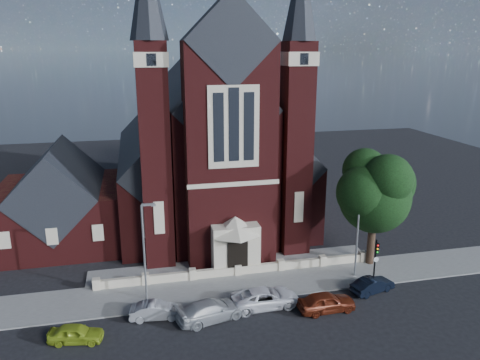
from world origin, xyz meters
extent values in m
plane|color=black|center=(0.00, 15.00, 0.00)|extent=(120.00, 120.00, 0.00)
cube|color=slate|center=(0.00, 4.50, 0.00)|extent=(60.00, 5.00, 0.12)
cube|color=slate|center=(0.00, 8.50, 0.00)|extent=(26.00, 3.00, 0.14)
cube|color=beige|center=(0.00, 6.50, 0.00)|extent=(24.00, 0.40, 0.90)
cube|color=#471313|center=(0.00, 25.00, 7.00)|extent=(10.00, 30.00, 14.00)
cube|color=black|center=(0.00, 25.00, 14.00)|extent=(10.00, 30.20, 10.00)
cube|color=#471313|center=(-7.50, 24.00, 4.00)|extent=(5.00, 26.00, 8.00)
cube|color=#471313|center=(7.50, 24.00, 4.00)|extent=(5.00, 26.00, 8.00)
cube|color=black|center=(-7.50, 24.00, 8.00)|extent=(5.01, 26.20, 5.01)
cube|color=black|center=(7.50, 24.00, 8.00)|extent=(5.01, 26.20, 5.01)
cube|color=#471313|center=(0.00, 9.50, 10.00)|extent=(8.00, 3.00, 20.00)
cube|color=black|center=(0.00, 9.50, 20.00)|extent=(8.00, 3.20, 8.00)
cube|color=beige|center=(0.00, 7.95, 13.00)|extent=(4.40, 0.15, 7.00)
cube|color=black|center=(0.00, 7.88, 13.20)|extent=(0.90, 0.08, 6.20)
cube|color=beige|center=(0.00, 7.50, 2.20)|extent=(4.20, 2.00, 4.40)
cube|color=black|center=(0.00, 6.45, 1.60)|extent=(1.80, 0.12, 3.20)
cone|color=beige|center=(0.00, 7.50, 4.40)|extent=(4.60, 4.60, 1.60)
cube|color=#471313|center=(-6.50, 10.50, 10.00)|extent=(2.60, 2.60, 20.00)
cube|color=beige|center=(-6.50, 10.50, 18.50)|extent=(2.80, 2.80, 1.20)
cube|color=#471313|center=(6.50, 10.50, 10.00)|extent=(2.60, 2.60, 20.00)
cube|color=beige|center=(6.50, 10.50, 18.50)|extent=(2.80, 2.80, 1.20)
cube|color=#471313|center=(-16.00, 18.00, 3.00)|extent=(12.00, 12.00, 6.00)
cube|color=black|center=(-16.00, 18.00, 6.00)|extent=(8.49, 12.20, 8.49)
cylinder|color=black|center=(12.50, 6.00, 2.50)|extent=(0.70, 0.70, 5.00)
sphere|color=black|center=(12.50, 6.00, 6.50)|extent=(6.40, 6.40, 6.40)
sphere|color=black|center=(12.90, 4.80, 8.50)|extent=(4.40, 4.40, 4.40)
cylinder|color=gray|center=(-8.00, 4.00, 4.00)|extent=(0.16, 0.16, 8.00)
cube|color=gray|center=(-7.50, 4.00, 8.00)|extent=(1.00, 0.15, 0.18)
cube|color=gray|center=(-7.10, 4.00, 7.92)|extent=(0.35, 0.22, 0.12)
cylinder|color=gray|center=(10.00, 4.00, 4.00)|extent=(0.16, 0.16, 8.00)
cube|color=gray|center=(10.50, 4.00, 8.00)|extent=(1.00, 0.15, 0.18)
cube|color=gray|center=(10.90, 4.00, 7.92)|extent=(0.35, 0.22, 0.12)
cylinder|color=black|center=(11.00, 2.50, 2.00)|extent=(0.14, 0.14, 4.00)
cube|color=black|center=(11.00, 2.35, 3.30)|extent=(0.28, 0.22, 0.90)
sphere|color=red|center=(11.00, 2.22, 3.60)|extent=(0.14, 0.14, 0.14)
sphere|color=#CC8C0C|center=(11.00, 2.22, 3.30)|extent=(0.14, 0.14, 0.14)
sphere|color=#0C9919|center=(11.00, 2.22, 3.00)|extent=(0.14, 0.14, 0.14)
imported|color=#93AE22|center=(-12.90, -0.54, 0.63)|extent=(3.90, 2.14, 1.26)
imported|color=gray|center=(-7.39, 1.16, 0.64)|extent=(4.02, 1.73, 1.29)
imported|color=#A1A5A9|center=(-3.45, 0.10, 0.76)|extent=(5.58, 3.36, 1.51)
imported|color=white|center=(0.96, 0.99, 0.74)|extent=(5.39, 2.64, 1.47)
imported|color=maroon|center=(5.33, -0.69, 0.76)|extent=(4.49, 1.91, 1.51)
imported|color=black|center=(10.16, 1.14, 0.64)|extent=(4.09, 2.38, 1.27)
camera|label=1|loc=(-8.19, -30.18, 19.34)|focal=35.00mm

